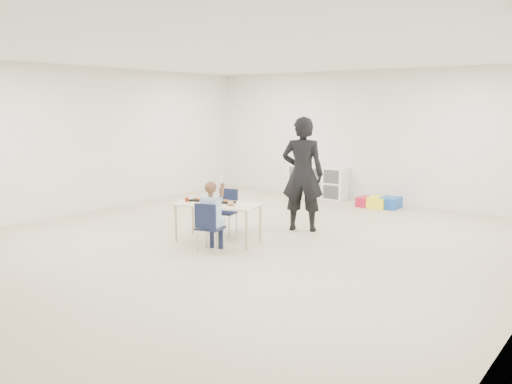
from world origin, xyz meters
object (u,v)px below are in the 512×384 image
Objects in this scene: table at (218,222)px; chair_near at (210,227)px; child at (210,213)px; cubby_shelf at (318,182)px; adult at (303,174)px.

table is 0.57m from chair_near.
cubby_shelf is at bearing 88.79° from child.
cubby_shelf is at bearing 86.74° from table.
chair_near is 2.02m from adult.
chair_near is at bearing 0.00° from child.
table is 4.52m from cubby_shelf.
child reaches higher than chair_near.
table is 0.62m from child.
chair_near is (0.28, -0.49, 0.06)m from table.
child reaches higher than cubby_shelf.
child is at bearing 57.62° from adult.
chair_near is 5.05m from cubby_shelf.
cubby_shelf is 0.74× the size of adult.
table is at bearing 105.43° from child.
adult is at bearing 65.73° from chair_near.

